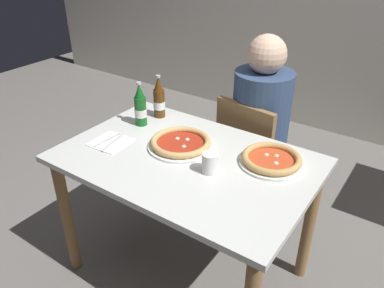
# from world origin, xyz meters

# --- Properties ---
(ground_plane) EXTENTS (8.00, 8.00, 0.00)m
(ground_plane) POSITION_xyz_m (0.00, 0.00, 0.00)
(ground_plane) COLOR slate
(dining_table_main) EXTENTS (1.20, 0.80, 0.75)m
(dining_table_main) POSITION_xyz_m (0.00, 0.00, 0.64)
(dining_table_main) COLOR silver
(dining_table_main) RESTS_ON ground_plane
(chair_behind_table) EXTENTS (0.45, 0.45, 0.85)m
(chair_behind_table) POSITION_xyz_m (0.06, 0.61, 0.48)
(chair_behind_table) COLOR olive
(chair_behind_table) RESTS_ON ground_plane
(diner_seated) EXTENTS (0.34, 0.34, 1.21)m
(diner_seated) POSITION_xyz_m (0.07, 0.66, 0.58)
(diner_seated) COLOR #2D3342
(diner_seated) RESTS_ON ground_plane
(pizza_margherita_near) EXTENTS (0.33, 0.33, 0.04)m
(pizza_margherita_near) POSITION_xyz_m (-0.08, 0.07, 0.77)
(pizza_margherita_near) COLOR white
(pizza_margherita_near) RESTS_ON dining_table_main
(pizza_marinara_far) EXTENTS (0.30, 0.30, 0.04)m
(pizza_marinara_far) POSITION_xyz_m (0.35, 0.18, 0.77)
(pizza_marinara_far) COLOR white
(pizza_marinara_far) RESTS_ON dining_table_main
(beer_bottle_left) EXTENTS (0.07, 0.07, 0.25)m
(beer_bottle_left) POSITION_xyz_m (-0.41, 0.15, 0.85)
(beer_bottle_left) COLOR #14591E
(beer_bottle_left) RESTS_ON dining_table_main
(beer_bottle_center) EXTENTS (0.07, 0.07, 0.25)m
(beer_bottle_center) POSITION_xyz_m (-0.39, 0.28, 0.85)
(beer_bottle_center) COLOR #512D0F
(beer_bottle_center) RESTS_ON dining_table_main
(napkin_with_cutlery) EXTENTS (0.19, 0.19, 0.01)m
(napkin_with_cutlery) POSITION_xyz_m (-0.40, -0.10, 0.75)
(napkin_with_cutlery) COLOR white
(napkin_with_cutlery) RESTS_ON dining_table_main
(paper_cup) EXTENTS (0.07, 0.07, 0.09)m
(paper_cup) POSITION_xyz_m (0.16, -0.04, 0.80)
(paper_cup) COLOR white
(paper_cup) RESTS_ON dining_table_main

